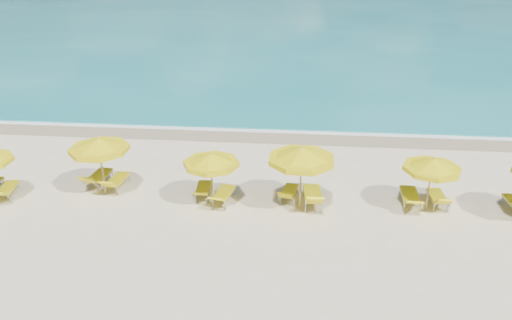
{
  "coord_description": "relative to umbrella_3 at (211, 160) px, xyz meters",
  "views": [
    {
      "loc": [
        1.66,
        -16.49,
        9.37
      ],
      "look_at": [
        0.0,
        1.5,
        1.2
      ],
      "focal_mm": 35.0,
      "sensor_mm": 36.0,
      "label": 1
    }
  ],
  "objects": [
    {
      "name": "wet_sand_band",
      "position": [
        1.51,
        7.43,
        -1.82
      ],
      "size": [
        120.0,
        2.6,
        0.01
      ],
      "primitive_type": "cube",
      "color": "tan",
      "rests_on": "ground"
    },
    {
      "name": "umbrella_2",
      "position": [
        -4.45,
        0.53,
        0.19
      ],
      "size": [
        3.02,
        3.02,
        2.36
      ],
      "rotation": [
        0.0,
        0.0,
        0.37
      ],
      "color": "tan",
      "rests_on": "ground"
    },
    {
      "name": "lounger_2_right",
      "position": [
        -4.06,
        0.89,
        -1.6
      ],
      "size": [
        0.72,
        1.78,
        0.81
      ],
      "rotation": [
        0.0,
        0.0,
        -0.08
      ],
      "color": "#A5A8AD",
      "rests_on": "ground"
    },
    {
      "name": "umbrella_5",
      "position": [
        8.0,
        0.3,
        -0.01
      ],
      "size": [
        2.1,
        2.1,
        2.13
      ],
      "rotation": [
        0.0,
        0.0,
        -0.0
      ],
      "color": "tan",
      "rests_on": "ground"
    },
    {
      "name": "umbrella_4",
      "position": [
        3.3,
        -0.01,
        0.33
      ],
      "size": [
        3.2,
        3.2,
        2.52
      ],
      "rotation": [
        0.0,
        0.0,
        0.35
      ],
      "color": "tan",
      "rests_on": "ground"
    },
    {
      "name": "lounger_5_left",
      "position": [
        7.45,
        0.6,
        -1.59
      ],
      "size": [
        0.71,
        1.94,
        0.77
      ],
      "rotation": [
        0.0,
        0.0,
        -0.05
      ],
      "color": "#A5A8AD",
      "rests_on": "ground"
    },
    {
      "name": "lounger_4_left",
      "position": [
        2.88,
        0.59,
        -1.62
      ],
      "size": [
        0.81,
        1.64,
        0.76
      ],
      "rotation": [
        0.0,
        0.0,
        -0.19
      ],
      "color": "#A5A8AD",
      "rests_on": "ground"
    },
    {
      "name": "whitecap_near",
      "position": [
        -4.49,
        17.03,
        -1.82
      ],
      "size": [
        14.0,
        0.36,
        0.05
      ],
      "primitive_type": "cube",
      "color": "white",
      "rests_on": "ground"
    },
    {
      "name": "lounger_2_left",
      "position": [
        -4.93,
        1.14,
        -1.59
      ],
      "size": [
        0.8,
        1.85,
        0.85
      ],
      "rotation": [
        0.0,
        0.0,
        -0.11
      ],
      "color": "#A5A8AD",
      "rests_on": "ground"
    },
    {
      "name": "whitecap_far",
      "position": [
        9.51,
        24.03,
        -1.82
      ],
      "size": [
        18.0,
        0.3,
        0.05
      ],
      "primitive_type": "cube",
      "color": "white",
      "rests_on": "ground"
    },
    {
      "name": "umbrella_3",
      "position": [
        0.0,
        0.0,
        0.0
      ],
      "size": [
        2.14,
        2.14,
        2.14
      ],
      "rotation": [
        0.0,
        0.0,
        0.02
      ],
      "color": "tan",
      "rests_on": "ground"
    },
    {
      "name": "ocean",
      "position": [
        1.51,
        48.03,
        -1.82
      ],
      "size": [
        120.0,
        80.0,
        0.3
      ],
      "primitive_type": "cube",
      "color": "#167B7E",
      "rests_on": "ground"
    },
    {
      "name": "lounger_1_right",
      "position": [
        -8.09,
        -0.19,
        -1.62
      ],
      "size": [
        0.86,
        1.76,
        0.7
      ],
      "rotation": [
        0.0,
        0.0,
        0.19
      ],
      "color": "#A5A8AD",
      "rests_on": "ground"
    },
    {
      "name": "foam_line",
      "position": [
        1.51,
        8.23,
        -1.82
      ],
      "size": [
        120.0,
        1.2,
        0.03
      ],
      "primitive_type": "cube",
      "color": "white",
      "rests_on": "ground"
    },
    {
      "name": "lounger_5_right",
      "position": [
        8.49,
        0.68,
        -1.62
      ],
      "size": [
        0.6,
        1.65,
        0.76
      ],
      "rotation": [
        0.0,
        0.0,
        0.02
      ],
      "color": "#A5A8AD",
      "rests_on": "ground"
    },
    {
      "name": "lounger_3_right",
      "position": [
        0.39,
        0.18,
        -1.61
      ],
      "size": [
        0.84,
        1.82,
        0.72
      ],
      "rotation": [
        0.0,
        0.0,
        -0.16
      ],
      "color": "#A5A8AD",
      "rests_on": "ground"
    },
    {
      "name": "lounger_3_left",
      "position": [
        -0.46,
        0.54,
        -1.62
      ],
      "size": [
        0.66,
        1.69,
        0.68
      ],
      "rotation": [
        0.0,
        0.0,
        0.07
      ],
      "color": "#A5A8AD",
      "rests_on": "ground"
    },
    {
      "name": "ground_plane",
      "position": [
        1.51,
        0.03,
        -1.82
      ],
      "size": [
        120.0,
        120.0,
        0.0
      ],
      "primitive_type": "plane",
      "color": "beige"
    },
    {
      "name": "lounger_4_right",
      "position": [
        3.78,
        0.26,
        -1.57
      ],
      "size": [
        0.78,
        2.0,
        0.94
      ],
      "rotation": [
        0.0,
        0.0,
        0.06
      ],
      "color": "#A5A8AD",
      "rests_on": "ground"
    }
  ]
}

